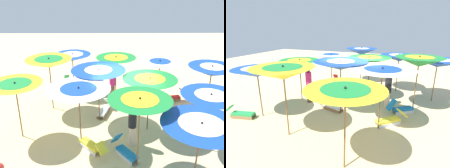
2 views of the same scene
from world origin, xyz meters
The scene contains 20 objects.
ground centered at (0.00, 0.00, -0.02)m, with size 36.63×36.63×0.04m, color beige.
beach_umbrella_0 centered at (-3.57, -1.92, 2.00)m, with size 2.29×2.29×2.24m.
beach_umbrella_1 centered at (-1.73, -2.85, 2.00)m, with size 2.07×2.07×2.24m.
beach_umbrella_2 centered at (0.68, -3.74, 2.14)m, with size 2.01×2.01×2.41m.
beach_umbrella_3 centered at (-2.66, -0.31, 2.29)m, with size 1.98×1.98×2.55m.
beach_umbrella_4 centered at (-0.45, -0.94, 2.10)m, with size 2.11×2.11×2.33m.
beach_umbrella_5 centered at (2.00, -1.77, 1.98)m, with size 1.96×1.96×2.22m.
beach_umbrella_6 centered at (-1.44, 1.68, 2.15)m, with size 2.26×2.26×2.37m.
beach_umbrella_7 centered at (0.33, 1.06, 2.17)m, with size 2.24×2.24×2.41m.
beach_umbrella_8 centered at (2.82, 0.28, 1.95)m, with size 2.01×2.01×2.16m.
beach_umbrella_9 centered at (-0.91, 4.06, 2.08)m, with size 2.00×2.00×2.34m.
beach_umbrella_10 centered at (1.44, 3.31, 2.27)m, with size 2.05×2.05×2.53m.
beach_umbrella_11 centered at (3.37, 2.53, 1.93)m, with size 1.92×1.92×2.17m.
lounger_0 centered at (4.08, 2.99, 0.19)m, with size 1.34×0.60×0.53m.
lounger_1 centered at (-1.83, 1.25, 0.20)m, with size 1.21×1.13×0.56m.
lounger_2 centered at (-2.16, 0.07, 0.22)m, with size 1.20×0.98×0.70m.
lounger_3 centered at (2.18, -2.63, 0.21)m, with size 0.46×1.17×0.64m.
lounger_4 centered at (0.90, 0.85, 0.20)m, with size 1.41×0.71×0.59m.
beachgoer_0 centered at (-1.51, -0.22, 0.88)m, with size 0.30×0.30×1.68m.
beachgoer_1 centered at (2.25, 0.46, 0.95)m, with size 0.30×0.30×1.80m.
Camera 2 is at (-2.21, 7.82, 3.66)m, focal length 28.68 mm.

